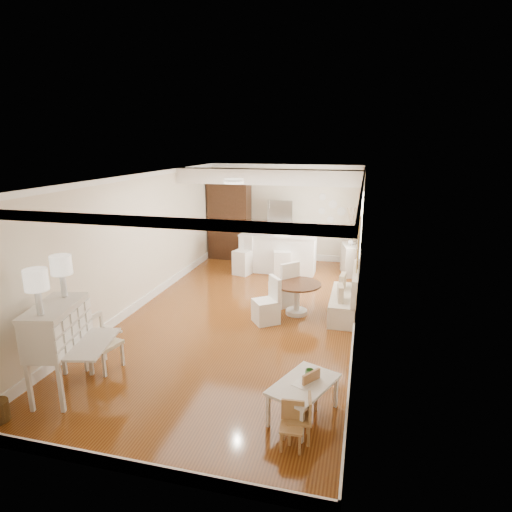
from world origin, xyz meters
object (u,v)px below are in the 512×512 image
at_px(kids_chair_b, 303,389).
at_px(pantry_cabinet, 230,220).
at_px(secretary_bureau, 59,349).
at_px(kids_chair_a, 299,418).
at_px(gustavian_armchair, 103,343).
at_px(bar_stool_left, 242,255).
at_px(dining_table, 297,299).
at_px(kids_table, 303,400).
at_px(kids_chair_c, 292,426).
at_px(slip_chair_far, 284,283).
at_px(breakfast_counter, 278,253).
at_px(bar_stool_right, 282,256).
at_px(slip_chair_near, 266,300).
at_px(sideboard, 350,260).
at_px(fridge, 292,232).

distance_m(kids_chair_b, pantry_cabinet, 7.86).
relative_size(secretary_bureau, kids_chair_a, 2.25).
height_order(gustavian_armchair, pantry_cabinet, pantry_cabinet).
bearing_deg(bar_stool_left, kids_chair_a, -52.70).
xyz_separation_m(dining_table, bar_stool_left, (-1.83, 2.35, 0.19)).
height_order(kids_table, kids_chair_c, kids_chair_c).
xyz_separation_m(slip_chair_far, bar_stool_left, (-1.47, 1.89, 0.02)).
relative_size(kids_table, breakfast_counter, 0.47).
bearing_deg(kids_chair_b, kids_chair_c, 32.67).
bearing_deg(bar_stool_right, slip_chair_far, -89.96).
height_order(kids_chair_a, slip_chair_near, slip_chair_near).
distance_m(slip_chair_far, breakfast_counter, 2.41).
relative_size(slip_chair_far, bar_stool_right, 0.91).
relative_size(bar_stool_left, sideboard, 1.24).
bearing_deg(kids_table, bar_stool_left, 113.29).
xyz_separation_m(secretary_bureau, slip_chair_near, (2.22, 3.05, -0.20)).
bearing_deg(bar_stool_left, kids_chair_c, -53.67).
distance_m(breakfast_counter, sideboard, 1.92).
bearing_deg(kids_table, pantry_cabinet, 114.45).
bearing_deg(secretary_bureau, breakfast_counter, 61.98).
relative_size(dining_table, slip_chair_far, 0.99).
xyz_separation_m(breakfast_counter, bar_stool_left, (-0.87, -0.45, 0.00)).
bearing_deg(bar_stool_right, sideboard, 7.14).
bearing_deg(breakfast_counter, slip_chair_near, -82.44).
height_order(slip_chair_far, breakfast_counter, breakfast_counter).
distance_m(gustavian_armchair, kids_chair_c, 3.30).
distance_m(kids_chair_c, slip_chair_near, 3.56).
relative_size(gustavian_armchair, bar_stool_left, 0.82).
height_order(kids_chair_c, slip_chair_near, slip_chair_near).
height_order(kids_chair_a, sideboard, sideboard).
bearing_deg(sideboard, kids_chair_b, -105.15).
xyz_separation_m(kids_chair_a, slip_chair_near, (-1.15, 3.23, 0.16)).
relative_size(kids_chair_c, pantry_cabinet, 0.24).
bearing_deg(gustavian_armchair, kids_chair_a, -93.58).
relative_size(kids_table, bar_stool_left, 0.94).
relative_size(kids_chair_c, slip_chair_near, 0.61).
height_order(gustavian_armchair, kids_chair_b, gustavian_armchair).
height_order(fridge, sideboard, fridge).
bearing_deg(bar_stool_left, bar_stool_right, 22.04).
bearing_deg(slip_chair_far, bar_stool_left, -100.04).
xyz_separation_m(dining_table, pantry_cabinet, (-2.66, 3.88, 0.82)).
bearing_deg(bar_stool_left, gustavian_armchair, -82.39).
relative_size(kids_chair_a, breakfast_counter, 0.29).
height_order(kids_chair_a, kids_chair_c, kids_chair_a).
xyz_separation_m(gustavian_armchair, fridge, (1.79, 6.75, 0.47)).
height_order(kids_table, breakfast_counter, breakfast_counter).
xyz_separation_m(secretary_bureau, sideboard, (3.68, 6.68, -0.26)).
xyz_separation_m(kids_table, bar_stool_right, (-1.40, 5.82, 0.30)).
relative_size(kids_chair_b, slip_chair_near, 0.70).
distance_m(kids_table, slip_chair_far, 3.94).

